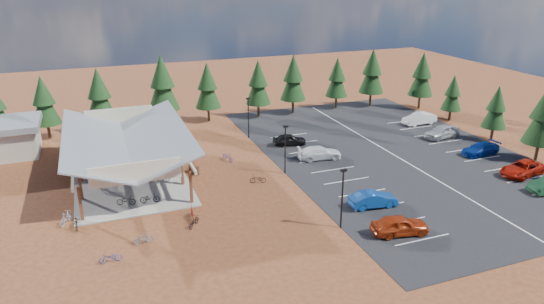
% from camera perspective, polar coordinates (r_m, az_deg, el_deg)
% --- Properties ---
extents(ground, '(140.00, 140.00, 0.00)m').
position_cam_1_polar(ground, '(46.69, -3.24, -4.26)').
color(ground, '#5C2B18').
rests_on(ground, ground).
extents(asphalt_lot, '(27.00, 44.00, 0.04)m').
position_cam_1_polar(asphalt_lot, '(56.87, 13.85, -0.16)').
color(asphalt_lot, black).
rests_on(asphalt_lot, ground).
extents(concrete_pad, '(10.60, 18.60, 0.10)m').
position_cam_1_polar(concrete_pad, '(51.43, -16.35, -2.63)').
color(concrete_pad, gray).
rests_on(concrete_pad, ground).
extents(bike_pavilion, '(11.65, 19.40, 4.97)m').
position_cam_1_polar(bike_pavilion, '(50.11, -16.78, 1.34)').
color(bike_pavilion, '#512F17').
rests_on(bike_pavilion, concrete_pad).
extents(lamp_post_0, '(0.50, 0.25, 5.14)m').
position_cam_1_polar(lamp_post_0, '(38.88, 8.27, -4.96)').
color(lamp_post_0, black).
rests_on(lamp_post_0, ground).
extents(lamp_post_1, '(0.50, 0.25, 5.14)m').
position_cam_1_polar(lamp_post_1, '(48.86, 1.57, 0.70)').
color(lamp_post_1, black).
rests_on(lamp_post_1, ground).
extents(lamp_post_2, '(0.50, 0.25, 5.14)m').
position_cam_1_polar(lamp_post_2, '(59.59, -2.80, 4.38)').
color(lamp_post_2, black).
rests_on(lamp_post_2, ground).
extents(trash_bin_0, '(0.60, 0.60, 0.90)m').
position_cam_1_polar(trash_bin_0, '(50.03, -8.85, -2.17)').
color(trash_bin_0, '#492B1A').
rests_on(trash_bin_0, ground).
extents(trash_bin_1, '(0.60, 0.60, 0.90)m').
position_cam_1_polar(trash_bin_1, '(50.70, -9.44, -1.89)').
color(trash_bin_1, '#492B1A').
rests_on(trash_bin_1, ground).
extents(pine_1, '(3.39, 3.39, 7.89)m').
position_cam_1_polar(pine_1, '(64.96, -25.27, 5.47)').
color(pine_1, '#382314').
rests_on(pine_1, ground).
extents(pine_2, '(3.65, 3.65, 8.50)m').
position_cam_1_polar(pine_2, '(64.07, -19.67, 6.40)').
color(pine_2, '#382314').
rests_on(pine_2, ground).
extents(pine_3, '(4.10, 4.10, 9.56)m').
position_cam_1_polar(pine_3, '(65.12, -12.78, 7.90)').
color(pine_3, '#382314').
rests_on(pine_3, ground).
extents(pine_4, '(3.48, 3.48, 8.11)m').
position_cam_1_polar(pine_4, '(66.56, -7.61, 7.71)').
color(pine_4, '#382314').
rests_on(pine_4, ground).
extents(pine_5, '(3.49, 3.49, 8.13)m').
position_cam_1_polar(pine_5, '(67.90, -1.65, 8.16)').
color(pine_5, '#382314').
rests_on(pine_5, ground).
extents(pine_6, '(3.68, 3.68, 8.57)m').
position_cam_1_polar(pine_6, '(69.82, 2.51, 8.72)').
color(pine_6, '#382314').
rests_on(pine_6, ground).
extents(pine_7, '(3.29, 3.29, 7.66)m').
position_cam_1_polar(pine_7, '(73.28, 7.66, 8.68)').
color(pine_7, '#382314').
rests_on(pine_7, ground).
extents(pine_8, '(3.76, 3.76, 8.77)m').
position_cam_1_polar(pine_8, '(75.33, 11.71, 9.29)').
color(pine_8, '#382314').
rests_on(pine_8, ground).
extents(pine_10, '(3.66, 3.66, 8.52)m').
position_cam_1_polar(pine_10, '(59.12, 29.38, 3.82)').
color(pine_10, '#382314').
rests_on(pine_10, ground).
extents(pine_11, '(2.92, 2.92, 6.81)m').
position_cam_1_polar(pine_11, '(64.34, 24.88, 4.78)').
color(pine_11, '#382314').
rests_on(pine_11, ground).
extents(pine_12, '(2.74, 2.74, 6.39)m').
position_cam_1_polar(pine_12, '(70.92, 20.49, 6.51)').
color(pine_12, '#382314').
rests_on(pine_12, ground).
extents(pine_13, '(3.63, 3.63, 8.47)m').
position_cam_1_polar(pine_13, '(75.65, 17.23, 8.70)').
color(pine_13, '#382314').
rests_on(pine_13, ground).
extents(bike_0, '(1.74, 1.00, 0.86)m').
position_cam_1_polar(bike_0, '(44.92, -16.79, -5.48)').
color(bike_0, black).
rests_on(bike_0, concrete_pad).
extents(bike_1, '(1.49, 0.45, 0.89)m').
position_cam_1_polar(bike_1, '(47.87, -18.53, -4.00)').
color(bike_1, '#9C9EA6').
rests_on(bike_1, concrete_pad).
extents(bike_2, '(1.76, 0.90, 0.88)m').
position_cam_1_polar(bike_2, '(54.09, -17.81, -1.07)').
color(bike_2, navy).
rests_on(bike_2, concrete_pad).
extents(bike_3, '(1.52, 0.47, 0.91)m').
position_cam_1_polar(bike_3, '(56.04, -19.94, -0.56)').
color(bike_3, maroon).
rests_on(bike_3, concrete_pad).
extents(bike_4, '(1.80, 0.94, 0.90)m').
position_cam_1_polar(bike_4, '(44.77, -14.18, -5.27)').
color(bike_4, black).
rests_on(bike_4, concrete_pad).
extents(bike_5, '(1.54, 0.47, 0.92)m').
position_cam_1_polar(bike_5, '(48.55, -12.80, -3.04)').
color(bike_5, gray).
rests_on(bike_5, concrete_pad).
extents(bike_6, '(1.88, 1.15, 0.93)m').
position_cam_1_polar(bike_6, '(54.30, -13.23, -0.49)').
color(bike_6, navy).
rests_on(bike_6, concrete_pad).
extents(bike_7, '(1.74, 0.68, 1.02)m').
position_cam_1_polar(bike_7, '(55.52, -14.35, -0.07)').
color(bike_7, maroon).
rests_on(bike_7, concrete_pad).
extents(bike_8, '(0.72, 1.83, 0.94)m').
position_cam_1_polar(bike_8, '(42.67, -22.03, -7.69)').
color(bike_8, black).
rests_on(bike_8, ground).
extents(bike_9, '(1.34, 1.81, 1.08)m').
position_cam_1_polar(bike_9, '(43.61, -23.08, -7.12)').
color(bike_9, '#999CA3').
rests_on(bike_9, ground).
extents(bike_10, '(1.61, 0.63, 0.83)m').
position_cam_1_polar(bike_10, '(37.17, -18.49, -11.69)').
color(bike_10, navy).
rests_on(bike_10, ground).
extents(bike_11, '(0.65, 1.85, 1.09)m').
position_cam_1_polar(bike_11, '(41.50, -9.38, -7.05)').
color(bike_11, maroon).
rests_on(bike_11, ground).
extents(bike_12, '(1.44, 1.61, 0.84)m').
position_cam_1_polar(bike_12, '(40.31, -9.20, -8.11)').
color(bike_12, black).
rests_on(bike_12, ground).
extents(bike_13, '(1.56, 0.61, 0.91)m').
position_cam_1_polar(bike_13, '(38.74, -14.90, -9.80)').
color(bike_13, gray).
rests_on(bike_13, ground).
extents(bike_14, '(1.15, 1.90, 0.94)m').
position_cam_1_polar(bike_14, '(53.23, -5.24, -0.55)').
color(bike_14, navy).
rests_on(bike_14, ground).
extents(bike_15, '(1.13, 1.46, 0.88)m').
position_cam_1_polar(bike_15, '(51.52, -9.37, -1.52)').
color(bike_15, '#9B3220').
rests_on(bike_15, ground).
extents(bike_16, '(1.68, 1.04, 0.83)m').
position_cam_1_polar(bike_16, '(47.56, -1.67, -3.20)').
color(bike_16, black).
rests_on(bike_16, ground).
extents(car_0, '(4.78, 2.61, 1.54)m').
position_cam_1_polar(car_0, '(39.83, 14.81, -8.31)').
color(car_0, '#982B0D').
rests_on(car_0, asphalt_lot).
extents(car_1, '(4.47, 1.96, 1.43)m').
position_cam_1_polar(car_1, '(43.64, 11.81, -5.47)').
color(car_1, navy).
rests_on(car_1, asphalt_lot).
extents(car_3, '(5.10, 2.60, 1.42)m').
position_cam_1_polar(car_3, '(53.61, 5.62, -0.09)').
color(car_3, white).
rests_on(car_3, asphalt_lot).
extents(car_4, '(4.14, 2.30, 1.33)m').
position_cam_1_polar(car_4, '(57.66, 2.05, 1.46)').
color(car_4, black).
rests_on(car_4, asphalt_lot).
extents(car_6, '(5.47, 3.32, 1.42)m').
position_cam_1_polar(car_6, '(55.31, 27.38, -1.75)').
color(car_6, '#9E1508').
rests_on(car_6, asphalt_lot).
extents(car_7, '(4.79, 2.26, 1.35)m').
position_cam_1_polar(car_7, '(59.43, 23.32, 0.33)').
color(car_7, navy).
rests_on(car_7, asphalt_lot).
extents(car_8, '(5.03, 2.62, 1.64)m').
position_cam_1_polar(car_8, '(63.62, 19.36, 2.28)').
color(car_8, '#9CA0A4').
rests_on(car_8, asphalt_lot).
extents(car_9, '(4.93, 2.04, 1.59)m').
position_cam_1_polar(car_9, '(68.48, 16.94, 3.79)').
color(car_9, white).
rests_on(car_9, asphalt_lot).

